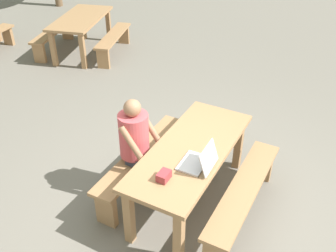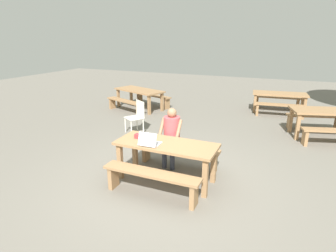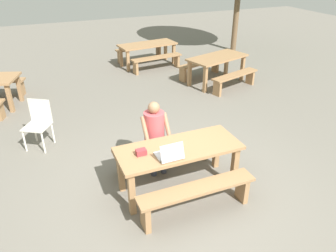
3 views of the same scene
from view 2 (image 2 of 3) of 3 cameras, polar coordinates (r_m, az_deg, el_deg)
The scene contains 17 objects.
ground_plane at distance 5.49m, azimuth -0.36°, elevation -10.95°, with size 30.00×30.00×0.00m, color slate.
picnic_table_front at distance 5.21m, azimuth -0.37°, elevation -4.72°, with size 1.90×0.77×0.76m.
bench_near at distance 4.82m, azimuth -3.51°, elevation -10.64°, with size 1.74×0.30×0.47m.
bench_far at distance 5.87m, azimuth 2.17°, elevation -5.17°, with size 1.74×0.30×0.47m.
laptop at distance 5.07m, azimuth -3.78°, elevation -3.23°, with size 0.36×0.34×0.26m.
small_pouch at distance 5.42m, azimuth -6.03°, elevation -2.10°, with size 0.15×0.10×0.09m.
person_seated at distance 5.75m, azimuth 0.66°, elevation -1.35°, with size 0.45×0.43×1.27m.
plastic_chair at distance 7.97m, azimuth -6.47°, elevation 2.09°, with size 0.61×0.61×0.92m.
picnic_table_mid at distance 10.62m, azimuth -5.92°, elevation 6.90°, with size 2.14×1.46×0.74m.
bench_mid_south at distance 10.25m, azimuth -8.81°, elevation 4.64°, with size 1.77×0.87×0.44m.
bench_mid_north at distance 11.14m, azimuth -3.16°, elevation 5.89°, with size 1.77×0.87×0.44m.
picnic_table_rear at distance 10.84m, azimuth 21.92°, elevation 5.74°, with size 1.93×0.98×0.71m.
bench_rear_south at distance 10.27m, azimuth 22.00°, elevation 3.55°, with size 1.69×0.49×0.45m.
bench_rear_north at distance 11.52m, azimuth 21.54°, elevation 5.06°, with size 1.69×0.49×0.45m.
picnic_table_distant at distance 8.61m, azimuth 29.55°, elevation 2.10°, with size 1.89×1.28×0.77m.
bench_distant_south at distance 8.09m, azimuth 30.93°, elevation -1.40°, with size 1.57×0.73×0.44m.
bench_distant_north at distance 9.30m, azimuth 27.74°, elevation 1.34°, with size 1.57×0.73×0.44m.
Camera 2 is at (1.96, -4.39, 2.65)m, focal length 29.70 mm.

